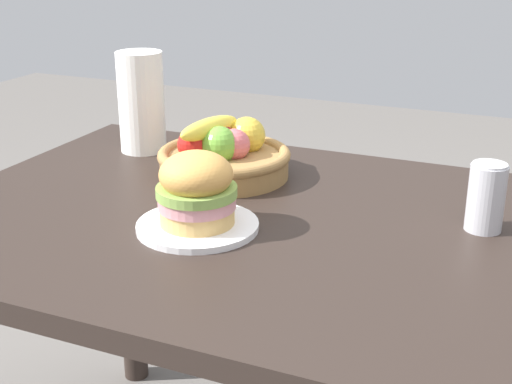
{
  "coord_description": "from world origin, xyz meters",
  "views": [
    {
      "loc": [
        0.42,
        -1.14,
        1.26
      ],
      "look_at": [
        -0.06,
        -0.03,
        0.81
      ],
      "focal_mm": 49.66,
      "sensor_mm": 36.0,
      "label": 1
    }
  ],
  "objects_px": {
    "soda_can": "(486,197)",
    "sandwich": "(197,189)",
    "plate": "(198,226)",
    "fruit_basket": "(224,155)",
    "paper_towel_roll": "(141,102)"
  },
  "relations": [
    {
      "from": "sandwich",
      "to": "paper_towel_roll",
      "type": "xyz_separation_m",
      "value": [
        -0.35,
        0.38,
        0.04
      ]
    },
    {
      "from": "soda_can",
      "to": "sandwich",
      "type": "bearing_deg",
      "value": -157.0
    },
    {
      "from": "plate",
      "to": "soda_can",
      "type": "xyz_separation_m",
      "value": [
        0.47,
        0.2,
        0.06
      ]
    },
    {
      "from": "fruit_basket",
      "to": "paper_towel_roll",
      "type": "relative_size",
      "value": 1.21
    },
    {
      "from": "plate",
      "to": "paper_towel_roll",
      "type": "height_order",
      "value": "paper_towel_roll"
    },
    {
      "from": "plate",
      "to": "fruit_basket",
      "type": "height_order",
      "value": "fruit_basket"
    },
    {
      "from": "plate",
      "to": "paper_towel_roll",
      "type": "distance_m",
      "value": 0.52
    },
    {
      "from": "sandwich",
      "to": "plate",
      "type": "bearing_deg",
      "value": 180.0
    },
    {
      "from": "plate",
      "to": "soda_can",
      "type": "height_order",
      "value": "soda_can"
    },
    {
      "from": "sandwich",
      "to": "soda_can",
      "type": "xyz_separation_m",
      "value": [
        0.47,
        0.2,
        -0.01
      ]
    },
    {
      "from": "plate",
      "to": "sandwich",
      "type": "xyz_separation_m",
      "value": [
        0.0,
        0.0,
        0.07
      ]
    },
    {
      "from": "plate",
      "to": "soda_can",
      "type": "distance_m",
      "value": 0.52
    },
    {
      "from": "sandwich",
      "to": "paper_towel_roll",
      "type": "bearing_deg",
      "value": 132.62
    },
    {
      "from": "soda_can",
      "to": "paper_towel_roll",
      "type": "xyz_separation_m",
      "value": [
        -0.82,
        0.17,
        0.06
      ]
    },
    {
      "from": "sandwich",
      "to": "paper_towel_roll",
      "type": "distance_m",
      "value": 0.51
    }
  ]
}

